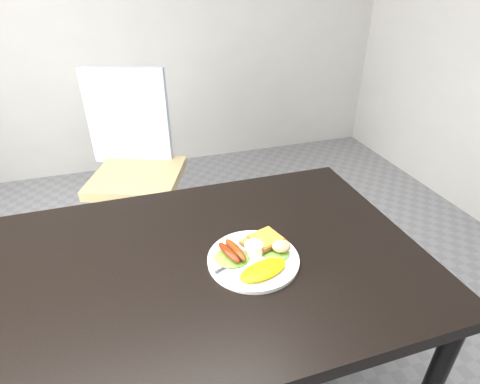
{
  "coord_description": "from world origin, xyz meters",
  "views": [
    {
      "loc": [
        -0.15,
        -0.78,
        1.43
      ],
      "look_at": [
        0.12,
        0.07,
        0.9
      ],
      "focal_mm": 28.0,
      "sensor_mm": 36.0,
      "label": 1
    }
  ],
  "objects_px": {
    "dining_chair": "(138,177)",
    "person": "(240,191)",
    "dining_table": "(207,264)",
    "plate": "(253,259)"
  },
  "relations": [
    {
      "from": "dining_chair",
      "to": "person",
      "type": "height_order",
      "value": "person"
    },
    {
      "from": "dining_table",
      "to": "dining_chair",
      "type": "relative_size",
      "value": 2.6
    },
    {
      "from": "dining_table",
      "to": "person",
      "type": "relative_size",
      "value": 0.89
    },
    {
      "from": "person",
      "to": "plate",
      "type": "xyz_separation_m",
      "value": [
        -0.12,
        -0.5,
        0.08
      ]
    },
    {
      "from": "dining_table",
      "to": "plate",
      "type": "bearing_deg",
      "value": -22.16
    },
    {
      "from": "dining_chair",
      "to": "plate",
      "type": "height_order",
      "value": "plate"
    },
    {
      "from": "dining_table",
      "to": "person",
      "type": "height_order",
      "value": "person"
    },
    {
      "from": "dining_chair",
      "to": "person",
      "type": "relative_size",
      "value": 0.34
    },
    {
      "from": "dining_chair",
      "to": "person",
      "type": "bearing_deg",
      "value": -39.33
    },
    {
      "from": "dining_table",
      "to": "dining_chair",
      "type": "bearing_deg",
      "value": 97.34
    }
  ]
}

